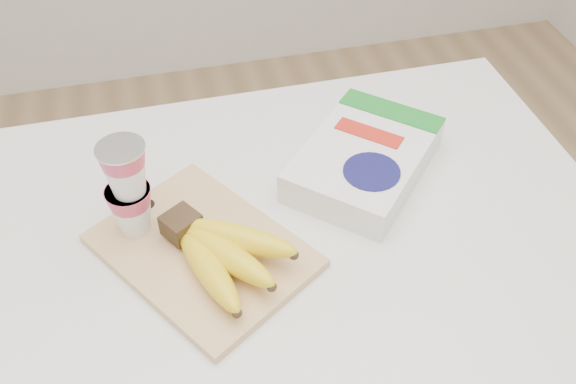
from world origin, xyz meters
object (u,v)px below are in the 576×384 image
Objects in this scene: cutting_board at (203,251)px; cereal_box at (365,159)px; bananas at (221,252)px; yogurt_stack at (128,187)px.

cutting_board is 0.30m from cereal_box.
yogurt_stack is at bearing 138.62° from bananas.
cutting_board is at bearing 121.96° from bananas.
bananas is 0.16m from yogurt_stack.
cereal_box is (0.37, 0.05, -0.07)m from yogurt_stack.
cereal_box reaches higher than cutting_board.
bananas is 0.68× the size of cereal_box.
yogurt_stack reaches higher than cutting_board.
bananas is at bearing -107.31° from cereal_box.
yogurt_stack reaches higher than bananas.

